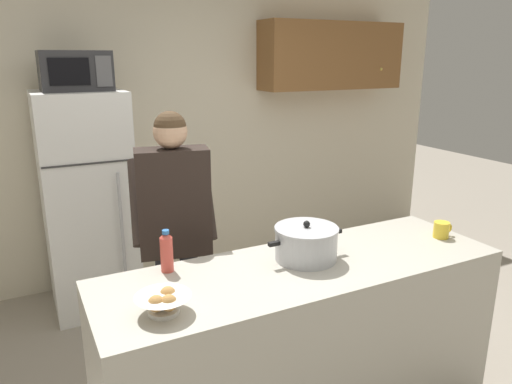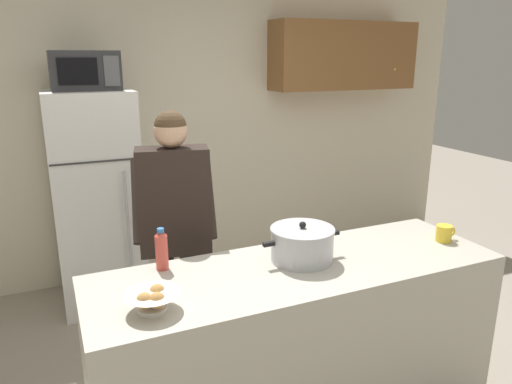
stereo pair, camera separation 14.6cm
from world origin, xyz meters
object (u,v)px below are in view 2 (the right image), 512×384
object	(u,v)px
microwave	(85,71)
coffee_mug	(444,233)
person_near_pot	(175,215)
bread_bowl	(152,300)
bottle_near_edge	(162,249)
refrigerator	(97,200)
cooking_pot	(302,244)

from	to	relation	value
microwave	coffee_mug	bearing A→B (deg)	-47.14
microwave	person_near_pot	xyz separation A→B (m)	(0.34, -1.10, -0.81)
bread_bowl	bottle_near_edge	world-z (taller)	bottle_near_edge
refrigerator	person_near_pot	size ratio (longest dim) A/B	1.03
person_near_pot	coffee_mug	distance (m)	1.58
bread_bowl	microwave	bearing A→B (deg)	90.56
cooking_pot	coffee_mug	world-z (taller)	cooking_pot
cooking_pot	bread_bowl	distance (m)	0.85
cooking_pot	coffee_mug	bearing A→B (deg)	-6.48
cooking_pot	bread_bowl	size ratio (longest dim) A/B	1.88
refrigerator	bottle_near_edge	world-z (taller)	refrigerator
cooking_pot	bottle_near_edge	size ratio (longest dim) A/B	2.06
bread_bowl	bottle_near_edge	size ratio (longest dim) A/B	1.10
person_near_pot	bottle_near_edge	bearing A→B (deg)	-111.82
cooking_pot	coffee_mug	xyz separation A→B (m)	(0.88, -0.10, -0.04)
microwave	bottle_near_edge	bearing A→B (deg)	-84.46
coffee_mug	bread_bowl	bearing A→B (deg)	-176.49
refrigerator	microwave	distance (m)	1.00
refrigerator	bottle_near_edge	size ratio (longest dim) A/B	7.90
bottle_near_edge	coffee_mug	bearing A→B (deg)	-10.28
bottle_near_edge	cooking_pot	bearing A→B (deg)	-14.98
refrigerator	cooking_pot	bearing A→B (deg)	-64.60
refrigerator	microwave	xyz separation A→B (m)	(0.00, -0.02, 0.99)
refrigerator	bottle_near_edge	distance (m)	1.61
coffee_mug	bottle_near_edge	size ratio (longest dim) A/B	0.61
microwave	person_near_pot	world-z (taller)	microwave
microwave	person_near_pot	size ratio (longest dim) A/B	0.29
refrigerator	microwave	bearing A→B (deg)	-89.93
microwave	bottle_near_edge	distance (m)	1.79
person_near_pot	bread_bowl	xyz separation A→B (m)	(-0.32, -0.87, -0.06)
microwave	person_near_pot	bearing A→B (deg)	-72.62
microwave	coffee_mug	size ratio (longest dim) A/B	3.66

